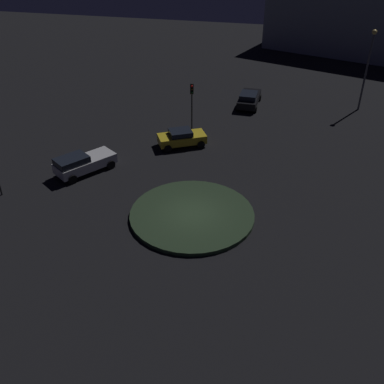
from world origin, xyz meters
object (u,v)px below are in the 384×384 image
object	(u,v)px
car_yellow	(182,138)
car_silver	(83,163)
streetlamp_northeast	(368,62)
car_black	(249,99)
traffic_light_north	(192,97)

from	to	relation	value
car_yellow	car_silver	world-z (taller)	car_silver
car_yellow	streetlamp_northeast	xyz separation A→B (m)	(15.04, 11.73, 3.96)
car_black	streetlamp_northeast	xyz separation A→B (m)	(10.69, 1.52, 3.94)
car_silver	streetlamp_northeast	distance (m)	27.86
traffic_light_north	streetlamp_northeast	xyz separation A→B (m)	(14.96, 8.37, 1.69)
car_yellow	traffic_light_north	xyz separation A→B (m)	(0.08, 3.36, 2.27)
car_black	streetlamp_northeast	size ratio (longest dim) A/B	0.60
car_black	streetlamp_northeast	bearing A→B (deg)	-80.56
car_yellow	car_silver	xyz separation A→B (m)	(-6.07, -6.03, 0.08)
car_yellow	streetlamp_northeast	distance (m)	19.48
car_black	car_silver	world-z (taller)	car_silver
car_yellow	car_black	bearing A→B (deg)	38.25
car_black	car_silver	xyz separation A→B (m)	(-10.42, -16.24, 0.06)
car_yellow	car_black	distance (m)	11.10
streetlamp_northeast	car_yellow	bearing A→B (deg)	-142.06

